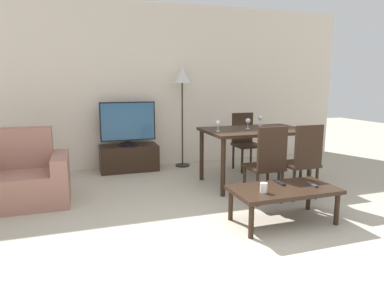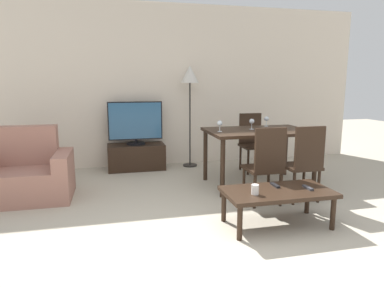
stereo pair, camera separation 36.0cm
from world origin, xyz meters
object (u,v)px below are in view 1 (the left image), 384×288
(dining_chair_far, at_px, (245,139))
(dining_chair_near_right, at_px, (303,159))
(remote_primary, at_px, (312,185))
(remote_secondary, at_px, (280,183))
(tv_stand, at_px, (129,158))
(dining_chair_near, at_px, (267,161))
(floor_lamp, at_px, (182,80))
(coffee_table, at_px, (284,192))
(armchair, at_px, (20,179))
(tv, at_px, (128,124))
(dining_table, at_px, (255,135))
(wine_glass_center, at_px, (248,121))
(wine_glass_right, at_px, (218,124))
(cup_white_near, at_px, (264,188))
(wine_glass_left, at_px, (260,119))

(dining_chair_far, relative_size, dining_chair_near_right, 1.00)
(remote_primary, xyz_separation_m, remote_secondary, (-0.28, 0.15, 0.00))
(tv_stand, height_order, dining_chair_far, dining_chair_far)
(dining_chair_near, relative_size, floor_lamp, 0.55)
(tv_stand, relative_size, floor_lamp, 0.54)
(dining_chair_far, bearing_deg, coffee_table, -106.70)
(armchair, bearing_deg, floor_lamp, 26.34)
(tv, distance_m, dining_table, 2.02)
(dining_table, bearing_deg, wine_glass_center, 138.64)
(floor_lamp, height_order, wine_glass_right, floor_lamp)
(armchair, distance_m, tv, 1.89)
(tv, relative_size, coffee_table, 0.81)
(coffee_table, relative_size, wine_glass_right, 7.31)
(coffee_table, height_order, remote_primary, remote_primary)
(floor_lamp, height_order, cup_white_near, floor_lamp)
(remote_primary, height_order, wine_glass_left, wine_glass_left)
(dining_chair_near, relative_size, wine_glass_center, 6.30)
(dining_chair_near, bearing_deg, cup_white_near, -122.78)
(tv_stand, relative_size, coffee_table, 0.86)
(armchair, height_order, coffee_table, armchair)
(remote_primary, distance_m, wine_glass_right, 1.49)
(armchair, height_order, dining_chair_near, dining_chair_near)
(tv_stand, bearing_deg, dining_chair_far, -15.67)
(dining_table, bearing_deg, dining_chair_far, 72.24)
(dining_chair_far, distance_m, floor_lamp, 1.41)
(dining_chair_near, bearing_deg, wine_glass_left, 64.76)
(dining_chair_near_right, distance_m, remote_secondary, 0.75)
(floor_lamp, height_order, wine_glass_center, floor_lamp)
(coffee_table, height_order, dining_chair_near_right, dining_chair_near_right)
(tv_stand, bearing_deg, wine_glass_right, -52.95)
(dining_table, distance_m, cup_white_near, 1.57)
(armchair, height_order, cup_white_near, armchair)
(cup_white_near, relative_size, wine_glass_center, 0.65)
(wine_glass_left, bearing_deg, dining_table, -129.53)
(tv_stand, xyz_separation_m, dining_table, (1.57, -1.27, 0.48))
(armchair, xyz_separation_m, cup_white_near, (2.34, -1.53, 0.12))
(wine_glass_left, bearing_deg, floor_lamp, 134.39)
(dining_chair_far, distance_m, remote_primary, 2.15)
(armchair, distance_m, dining_chair_near_right, 3.36)
(coffee_table, bearing_deg, wine_glass_left, 68.50)
(dining_table, xyz_separation_m, wine_glass_left, (0.27, 0.33, 0.19))
(coffee_table, distance_m, remote_primary, 0.32)
(remote_secondary, relative_size, wine_glass_right, 1.03)
(tv_stand, distance_m, dining_chair_far, 1.91)
(tv_stand, height_order, coffee_table, tv_stand)
(wine_glass_left, bearing_deg, dining_chair_near, -115.24)
(dining_chair_near, height_order, wine_glass_left, same)
(armchair, relative_size, tv_stand, 1.18)
(tv, bearing_deg, tv_stand, 90.00)
(coffee_table, distance_m, cup_white_near, 0.29)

